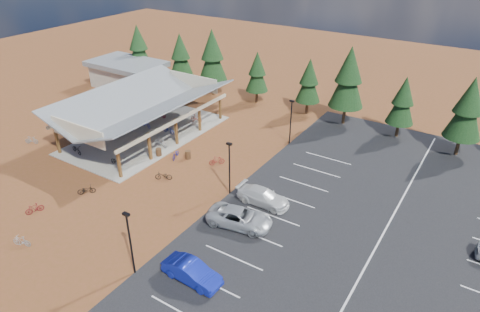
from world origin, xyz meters
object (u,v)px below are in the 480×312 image
lamp_post_1 (229,165)px  trash_bin_1 (188,155)px  bike_11 (34,208)px  car_3 (263,197)px  bike_7 (196,118)px  bike_6 (169,129)px  bike_4 (116,161)px  bike_13 (22,241)px  lamp_post_0 (130,239)px  bike_pavilion (143,104)px  car_2 (240,218)px  outbuilding (128,74)px  bike_1 (117,130)px  bike_12 (86,190)px  lamp_post_2 (291,119)px  bike_16 (164,176)px  bike_9 (31,140)px  bike_0 (77,149)px  bike_14 (176,154)px  bike_5 (161,142)px  bike_2 (146,124)px  bike_15 (217,160)px  bike_3 (160,114)px  car_1 (192,272)px

lamp_post_1 → trash_bin_1: bearing=157.0°
bike_11 → car_3: 19.47m
bike_7 → bike_6: bearing=170.3°
bike_4 → bike_13: size_ratio=1.04×
lamp_post_0 → bike_6: lamp_post_0 is taller
bike_pavilion → car_2: size_ratio=3.64×
outbuilding → bike_4: bearing=-47.5°
bike_6 → bike_7: 4.37m
lamp_post_1 → bike_1: bearing=170.1°
bike_12 → car_3: car_3 is taller
lamp_post_1 → bike_7: 16.64m
lamp_post_2 → bike_16: bearing=-116.4°
trash_bin_1 → car_3: size_ratio=0.19×
bike_9 → bike_11: size_ratio=0.97×
bike_0 → bike_1: 5.59m
lamp_post_2 → outbuilding: bearing=172.1°
lamp_post_1 → bike_14: size_ratio=3.06×
outbuilding → bike_7: (16.70, -5.06, -1.44)m
bike_5 → bike_13: (2.12, -18.06, -0.19)m
bike_2 → bike_14: size_ratio=0.94×
outbuilding → bike_6: outbuilding is taller
outbuilding → trash_bin_1: bearing=-30.8°
trash_bin_1 → car_2: car_2 is taller
bike_5 → bike_0: bearing=138.6°
bike_4 → car_2: 15.89m
bike_15 → bike_9: bearing=61.5°
outbuilding → bike_7: 17.50m
bike_15 → car_2: bearing=177.5°
bike_11 → bike_15: bike_15 is taller
bike_1 → bike_3: bearing=-9.3°
lamp_post_2 → bike_13: size_ratio=3.39×
bike_5 → lamp_post_1: bearing=-101.3°
bike_1 → bike_5: bike_5 is taller
car_1 → car_3: size_ratio=0.92×
bike_5 → car_2: car_2 is taller
bike_0 → car_2: (21.24, -1.01, 0.21)m
bike_4 → car_1: 18.41m
lamp_post_2 → bike_5: bearing=-143.4°
outbuilding → bike_3: (12.02, -6.53, -1.40)m
lamp_post_2 → car_2: (3.32, -15.50, -2.20)m
bike_13 → bike_16: bike_13 is taller
bike_11 → bike_13: size_ratio=1.00×
bike_4 → car_1: size_ratio=0.36×
lamp_post_2 → car_1: size_ratio=1.17×
car_3 → bike_12: bearing=116.8°
bike_3 → car_2: car_2 is taller
bike_0 → bike_5: 8.87m
bike_0 → bike_5: bike_5 is taller
bike_12 → bike_6: bearing=-39.1°
car_1 → bike_2: bearing=52.0°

